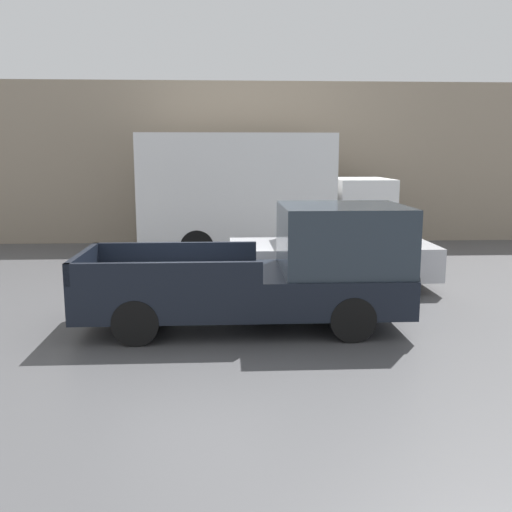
{
  "coord_description": "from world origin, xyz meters",
  "views": [
    {
      "loc": [
        0.7,
        -9.73,
        2.94
      ],
      "look_at": [
        1.26,
        0.81,
        1.04
      ],
      "focal_mm": 40.0,
      "sensor_mm": 36.0,
      "label": 1
    }
  ],
  "objects": [
    {
      "name": "ground_plane",
      "position": [
        0.0,
        0.0,
        0.0
      ],
      "size": [
        60.0,
        60.0,
        0.0
      ],
      "primitive_type": "plane",
      "color": "#4C4C4F"
    },
    {
      "name": "car",
      "position": [
        3.06,
        2.6,
        0.84
      ],
      "size": [
        4.47,
        1.96,
        1.68
      ],
      "color": "silver",
      "rests_on": "ground"
    },
    {
      "name": "newspaper_box",
      "position": [
        1.93,
        9.02,
        0.53
      ],
      "size": [
        0.45,
        0.4,
        1.05
      ],
      "color": "#194CB2",
      "rests_on": "ground"
    },
    {
      "name": "pickup_truck",
      "position": [
        1.56,
        -0.19,
        0.96
      ],
      "size": [
        5.48,
        2.11,
        2.08
      ],
      "color": "black",
      "rests_on": "ground"
    },
    {
      "name": "delivery_truck",
      "position": [
        1.53,
        6.77,
        1.84
      ],
      "size": [
        7.09,
        2.62,
        3.49
      ],
      "color": "white",
      "rests_on": "ground"
    },
    {
      "name": "building_wall",
      "position": [
        0.0,
        9.34,
        2.63
      ],
      "size": [
        28.0,
        0.15,
        5.25
      ],
      "color": "gray",
      "rests_on": "ground"
    }
  ]
}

